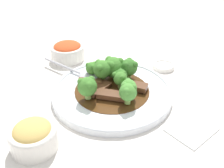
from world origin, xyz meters
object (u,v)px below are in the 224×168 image
beef_strip_2 (133,85)px  serving_spoon (85,75)px  broccoli_floret_6 (92,68)px  broccoli_floret_4 (130,67)px  side_bowl_kimchi (68,51)px  beef_strip_1 (112,95)px  beef_strip_0 (90,82)px  main_plate (112,92)px  broccoli_floret_7 (128,87)px  broccoli_floret_8 (128,92)px  broccoli_floret_1 (120,75)px  broccoli_floret_5 (102,69)px  broccoli_floret_0 (120,78)px  sauce_dish (164,66)px  side_bowl_appetizer (33,136)px  broccoli_floret_3 (87,86)px  broccoli_floret_2 (113,67)px  beef_strip_3 (99,89)px

beef_strip_2 → serving_spoon: same height
beef_strip_2 → broccoli_floret_6: (-0.03, 0.11, 0.02)m
broccoli_floret_4 → side_bowl_kimchi: (-0.00, 0.24, -0.02)m
beef_strip_1 → side_bowl_kimchi: side_bowl_kimchi is taller
beef_strip_0 → main_plate: bearing=-75.3°
main_plate → broccoli_floret_7: (-0.00, -0.05, 0.04)m
beef_strip_2 → beef_strip_0: bearing=118.4°
broccoli_floret_8 → broccoli_floret_4: bearing=33.1°
broccoli_floret_1 → broccoli_floret_8: (-0.06, -0.07, 0.01)m
main_plate → broccoli_floret_8: bearing=-109.8°
broccoli_floret_7 → beef_strip_0: bearing=98.0°
beef_strip_2 → broccoli_floret_5: broccoli_floret_5 is taller
broccoli_floret_4 → broccoli_floret_0: bearing=-169.1°
beef_strip_0 → beef_strip_2: size_ratio=0.80×
broccoli_floret_7 → side_bowl_kimchi: bearing=76.1°
beef_strip_2 → serving_spoon: size_ratio=0.38×
beef_strip_0 → broccoli_floret_5: 0.05m
broccoli_floret_0 → serving_spoon: 0.11m
main_plate → beef_strip_2: (0.04, -0.04, 0.02)m
serving_spoon → side_bowl_kimchi: size_ratio=2.00×
beef_strip_2 → broccoli_floret_1: 0.04m
broccoli_floret_8 → sauce_dish: 0.23m
broccoli_floret_0 → broccoli_floret_7: same height
beef_strip_2 → main_plate: bearing=134.8°
broccoli_floret_7 → beef_strip_1: bearing=133.8°
side_bowl_kimchi → side_bowl_appetizer: size_ratio=1.13×
beef_strip_0 → serving_spoon: 0.03m
beef_strip_2 → serving_spoon: bearing=106.9°
broccoli_floret_6 → broccoli_floret_7: 0.13m
beef_strip_0 → broccoli_floret_3: broccoli_floret_3 is taller
beef_strip_0 → broccoli_floret_0: broccoli_floret_0 is taller
broccoli_floret_4 → sauce_dish: broccoli_floret_4 is taller
beef_strip_1 → beef_strip_2: (0.07, -0.02, 0.00)m
beef_strip_2 → broccoli_floret_1: broccoli_floret_1 is taller
serving_spoon → beef_strip_2: bearing=-73.1°
beef_strip_2 → side_bowl_kimchi: bearing=83.1°
broccoli_floret_6 → sauce_dish: broccoli_floret_6 is taller
broccoli_floret_3 → beef_strip_1: bearing=-48.5°
beef_strip_0 → side_bowl_appetizer: bearing=-167.3°
broccoli_floret_0 → serving_spoon: bearing=100.1°
broccoli_floret_3 → side_bowl_appetizer: 0.17m
broccoli_floret_3 → broccoli_floret_0: bearing=-23.0°
main_plate → beef_strip_0: size_ratio=4.78×
broccoli_floret_0 → broccoli_floret_8: bearing=-127.9°
broccoli_floret_2 → side_bowl_appetizer: bearing=-175.3°
broccoli_floret_4 → main_plate: bearing=177.8°
broccoli_floret_6 → beef_strip_3: bearing=-123.2°
broccoli_floret_1 → broccoli_floret_7: (-0.04, -0.05, 0.00)m
beef_strip_2 → broccoli_floret_2: broccoli_floret_2 is taller
main_plate → broccoli_floret_6: broccoli_floret_6 is taller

